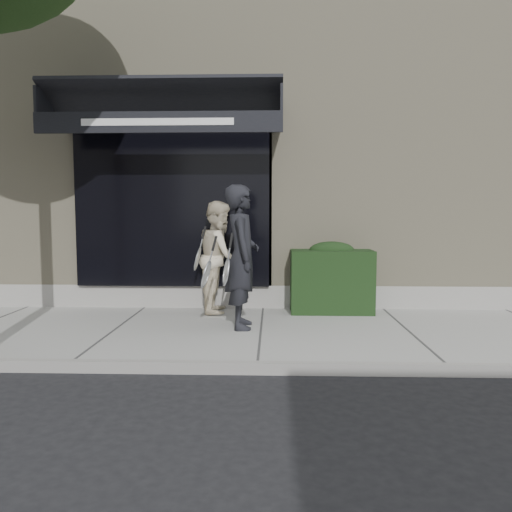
{
  "coord_description": "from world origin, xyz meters",
  "views": [
    {
      "loc": [
        0.16,
        -6.74,
        1.72
      ],
      "look_at": [
        -0.09,
        0.6,
        1.08
      ],
      "focal_mm": 35.0,
      "sensor_mm": 36.0,
      "label": 1
    }
  ],
  "objects": [
    {
      "name": "ground",
      "position": [
        0.0,
        0.0,
        0.0
      ],
      "size": [
        80.0,
        80.0,
        0.0
      ],
      "primitive_type": "plane",
      "color": "black",
      "rests_on": "ground"
    },
    {
      "name": "sidewalk",
      "position": [
        0.0,
        0.0,
        0.06
      ],
      "size": [
        20.0,
        3.0,
        0.12
      ],
      "primitive_type": "cube",
      "color": "#9E9E99",
      "rests_on": "ground"
    },
    {
      "name": "curb",
      "position": [
        0.0,
        -1.55,
        0.07
      ],
      "size": [
        20.0,
        0.1,
        0.14
      ],
      "primitive_type": "cube",
      "color": "gray",
      "rests_on": "ground"
    },
    {
      "name": "building_facade",
      "position": [
        -0.01,
        4.96,
        2.74
      ],
      "size": [
        14.3,
        8.04,
        5.64
      ],
      "color": "tan",
      "rests_on": "ground"
    },
    {
      "name": "hedge",
      "position": [
        1.1,
        1.25,
        0.66
      ],
      "size": [
        1.3,
        0.7,
        1.14
      ],
      "color": "black",
      "rests_on": "sidewalk"
    },
    {
      "name": "pedestrian_front",
      "position": [
        -0.27,
        0.09,
        1.11
      ],
      "size": [
        0.81,
        0.95,
        1.98
      ],
      "color": "black",
      "rests_on": "sidewalk"
    },
    {
      "name": "pedestrian_back",
      "position": [
        -0.68,
        1.19,
        1.01
      ],
      "size": [
        0.77,
        0.88,
        1.78
      ],
      "color": "beige",
      "rests_on": "sidewalk"
    }
  ]
}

